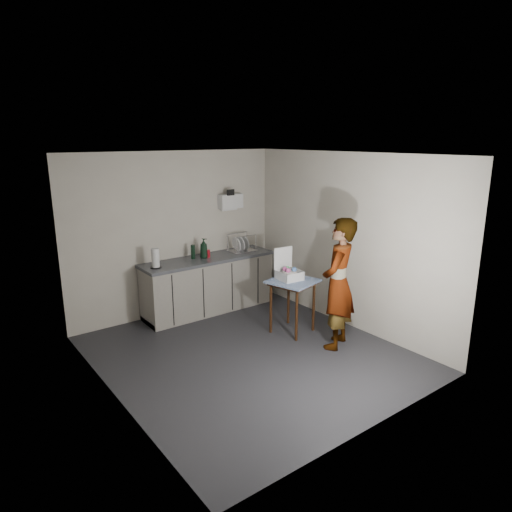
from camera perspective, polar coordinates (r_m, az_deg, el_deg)
ground at (r=6.21m, az=-0.74°, el=-12.16°), size 4.00×4.00×0.00m
wall_back at (r=7.40m, az=-9.93°, el=2.73°), size 3.60×0.02×2.60m
wall_right at (r=6.92m, az=11.28°, el=1.84°), size 0.02×4.00×2.60m
wall_left at (r=4.94m, az=-17.81°, el=-3.74°), size 0.02×4.00×2.60m
ceiling at (r=5.54m, az=-0.83°, el=12.53°), size 3.60×4.00×0.01m
kitchen_counter at (r=7.56m, az=-5.93°, el=-3.72°), size 2.24×0.62×0.91m
wall_shelf at (r=7.76m, az=-3.23°, el=6.83°), size 0.42×0.18×0.37m
side_table at (r=6.65m, az=4.61°, el=-3.88°), size 0.75×0.75×0.80m
standing_man at (r=6.21m, az=10.25°, el=-3.43°), size 0.78×0.69×1.79m
soap_bottle at (r=7.36m, az=-6.55°, el=0.97°), size 0.17×0.17×0.32m
soda_can at (r=7.43m, az=-6.00°, el=0.31°), size 0.06×0.06×0.12m
dark_bottle at (r=7.34m, az=-7.89°, el=0.52°), size 0.07×0.07×0.23m
paper_towel at (r=6.93m, az=-12.45°, el=-0.33°), size 0.17×0.17×0.30m
dish_rack at (r=7.76m, az=-1.84°, el=1.08°), size 0.43×0.33×0.30m
bakery_box at (r=6.64m, az=4.09°, el=-2.06°), size 0.34×0.36×0.45m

